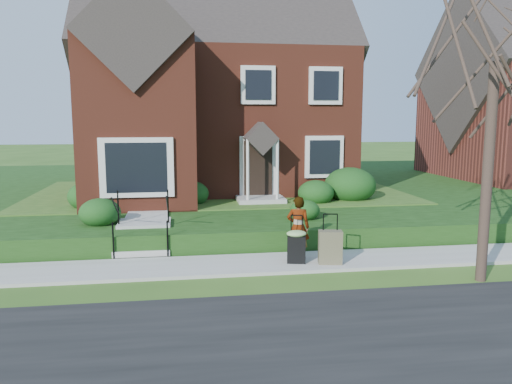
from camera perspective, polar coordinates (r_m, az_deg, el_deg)
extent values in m
plane|color=#2D5119|center=(11.93, -1.10, -8.45)|extent=(120.00, 120.00, 0.00)
cube|color=black|center=(7.36, 4.30, -19.62)|extent=(60.00, 6.00, 0.01)
cube|color=#9E9B93|center=(11.92, -1.10, -8.27)|extent=(60.00, 1.60, 0.08)
cube|color=#16350E|center=(23.11, 5.21, 0.50)|extent=(44.00, 20.00, 0.60)
cube|color=#9E9B93|center=(16.60, -11.99, -1.60)|extent=(1.20, 6.00, 0.06)
cube|color=maroon|center=(21.38, -4.66, 7.94)|extent=(10.00, 8.00, 5.40)
cube|color=maroon|center=(16.58, -13.27, 7.62)|extent=(3.60, 2.40, 5.40)
cube|color=silver|center=(15.50, -13.45, 2.76)|extent=(2.20, 0.30, 1.80)
cube|color=black|center=(17.57, 0.23, 2.48)|extent=(1.00, 0.12, 2.10)
cube|color=black|center=(18.06, 7.79, 4.00)|extent=(1.40, 0.10, 1.50)
cube|color=maroon|center=(22.30, 3.42, 20.66)|extent=(0.90, 0.90, 3.00)
cube|color=#9E9B93|center=(12.80, -12.95, -6.78)|extent=(1.40, 0.30, 0.15)
cube|color=#9E9B93|center=(13.05, -12.87, -5.80)|extent=(1.40, 0.30, 0.15)
cube|color=#9E9B93|center=(13.31, -12.80, -4.86)|extent=(1.40, 0.30, 0.15)
cube|color=#9E9B93|center=(13.57, -12.73, -3.96)|extent=(1.40, 0.30, 0.15)
cube|color=#9E9B93|center=(14.11, -12.58, -3.48)|extent=(1.40, 0.80, 0.15)
cylinder|color=black|center=(12.63, -16.01, -5.34)|extent=(0.04, 0.04, 0.90)
cylinder|color=black|center=(13.68, -15.47, -1.71)|extent=(0.04, 0.04, 0.90)
cylinder|color=black|center=(12.53, -10.08, -5.26)|extent=(0.04, 0.04, 0.90)
cylinder|color=black|center=(13.58, -10.02, -1.61)|extent=(0.04, 0.04, 0.90)
ellipsoid|color=#0F3411|center=(16.98, -18.52, -0.10)|extent=(1.37, 1.37, 0.96)
ellipsoid|color=#0F3411|center=(16.98, -7.51, 0.11)|extent=(1.24, 1.24, 0.87)
ellipsoid|color=#0F3411|center=(17.18, 6.86, 0.22)|extent=(1.24, 1.24, 0.87)
ellipsoid|color=#0F3411|center=(18.06, 10.71, 1.19)|extent=(1.83, 1.83, 1.28)
ellipsoid|color=#0F3411|center=(14.28, -17.42, -1.94)|extent=(1.12, 1.12, 0.79)
ellipsoid|color=#0F3411|center=(14.42, 5.60, -1.85)|extent=(0.87, 0.87, 0.61)
imported|color=#999999|center=(12.19, 4.84, -4.03)|extent=(0.63, 0.50, 1.52)
cube|color=black|center=(11.87, 4.63, -6.56)|extent=(0.47, 0.33, 0.64)
cylinder|color=black|center=(11.68, 4.68, -2.74)|extent=(0.26, 0.09, 0.03)
cylinder|color=black|center=(11.70, 4.05, -3.92)|extent=(0.02, 0.02, 0.48)
cylinder|color=black|center=(11.76, 5.28, -3.87)|extent=(0.02, 0.02, 0.48)
cylinder|color=black|center=(11.91, 3.90, -7.95)|extent=(0.05, 0.07, 0.06)
cylinder|color=black|center=(11.98, 5.32, -7.88)|extent=(0.05, 0.07, 0.06)
ellipsoid|color=#88B366|center=(11.77, 4.66, -4.69)|extent=(0.55, 0.48, 0.15)
cube|color=brown|center=(11.88, 8.48, -6.25)|extent=(0.59, 0.40, 0.78)
cylinder|color=black|center=(11.71, 8.56, -2.59)|extent=(0.33, 0.08, 0.03)
cylinder|color=black|center=(11.71, 7.78, -3.54)|extent=(0.02, 0.02, 0.38)
cylinder|color=black|center=(11.80, 9.30, -3.47)|extent=(0.02, 0.02, 0.38)
cylinder|color=black|center=(11.93, 7.56, -7.99)|extent=(0.05, 0.07, 0.06)
cylinder|color=black|center=(12.04, 9.32, -7.87)|extent=(0.05, 0.07, 0.06)
cylinder|color=#4C392E|center=(11.50, 24.94, 1.84)|extent=(0.22, 0.22, 4.61)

